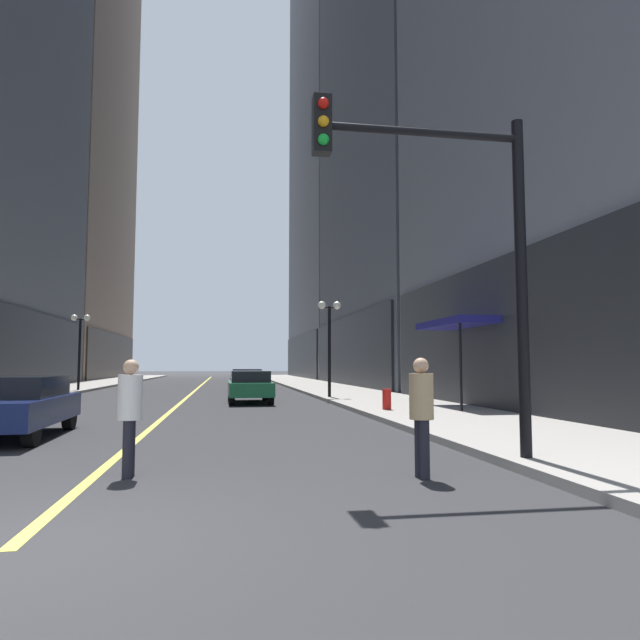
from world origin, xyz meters
TOP-DOWN VIEW (x-y plane):
  - ground_plane at (0.00, 35.00)m, footprint 200.00×200.00m
  - sidewalk_left at (-8.25, 35.00)m, footprint 4.50×78.00m
  - sidewalk_right at (8.25, 35.00)m, footprint 4.50×78.00m
  - lane_centre_stripe at (0.00, 35.00)m, footprint 0.16×70.00m
  - building_left_far at (-15.91, 60.00)m, footprint 10.99×26.00m
  - building_right_far at (16.97, 60.00)m, footprint 13.12×26.00m
  - storefront_awning_right at (9.69, 13.07)m, footprint 1.60×4.02m
  - car_navy at (-2.72, 7.90)m, footprint 2.04×4.28m
  - car_green at (2.81, 18.26)m, footprint 1.78×4.23m
  - car_blue at (3.06, 27.64)m, footprint 2.00×4.25m
  - pedestrian_in_tan_trench at (4.53, 2.36)m, footprint 0.37×0.37m
  - pedestrian_in_white_shirt at (0.48, 3.09)m, footprint 0.35×0.35m
  - traffic_light_near_right at (5.35, 2.89)m, footprint 3.43×0.35m
  - street_lamp_left_far at (-6.40, 28.55)m, footprint 1.06×0.36m
  - street_lamp_right_mid at (6.40, 19.55)m, footprint 1.06×0.36m
  - fire_hydrant_right at (6.90, 12.21)m, footprint 0.28×0.28m

SIDE VIEW (x-z plane):
  - ground_plane at x=0.00m, z-range 0.00..0.00m
  - lane_centre_stripe at x=0.00m, z-range 0.00..0.01m
  - sidewalk_left at x=-8.25m, z-range 0.00..0.15m
  - sidewalk_right at x=8.25m, z-range 0.00..0.15m
  - fire_hydrant_right at x=6.90m, z-range 0.00..0.80m
  - car_green at x=2.81m, z-range 0.06..1.38m
  - car_blue at x=3.06m, z-range 0.06..1.38m
  - car_navy at x=-2.72m, z-range 0.06..1.38m
  - pedestrian_in_white_shirt at x=0.48m, z-range 0.13..1.78m
  - pedestrian_in_tan_trench at x=4.53m, z-range 0.14..1.81m
  - storefront_awning_right at x=9.69m, z-range 1.42..4.54m
  - street_lamp_left_far at x=-6.40m, z-range 1.04..5.47m
  - street_lamp_right_mid at x=6.40m, z-range 1.04..5.47m
  - traffic_light_near_right at x=5.35m, z-range 0.92..6.57m
  - building_left_far at x=-15.91m, z-range -0.10..77.58m
  - building_right_far at x=16.97m, z-range -0.09..84.32m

